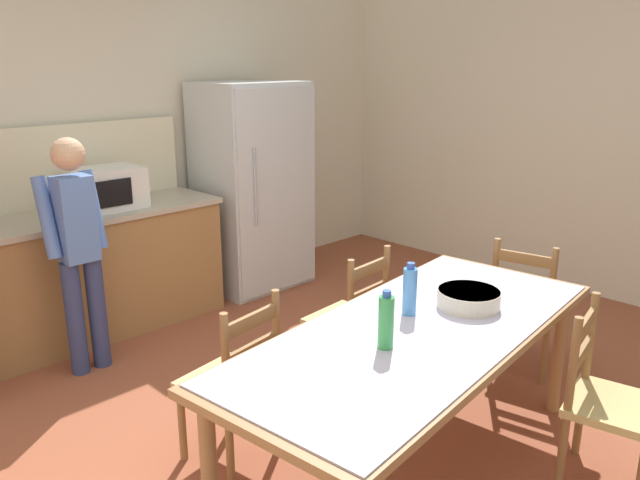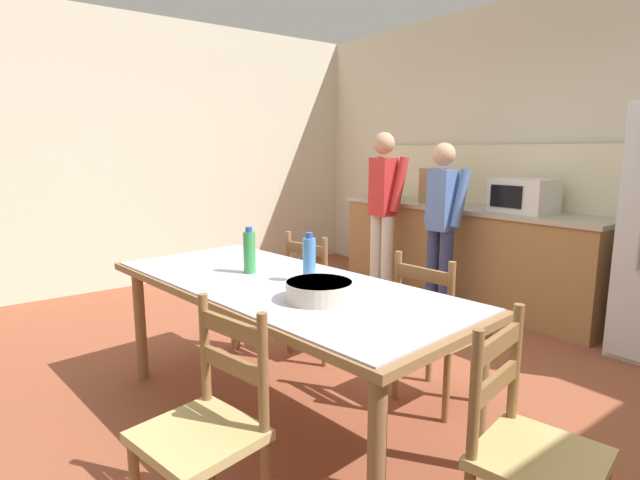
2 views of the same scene
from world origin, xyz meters
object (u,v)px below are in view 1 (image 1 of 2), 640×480
at_px(chair_head_end, 526,306).
at_px(refrigerator, 253,187).
at_px(dining_table, 417,342).
at_px(bottle_off_centre, 410,291).
at_px(chair_side_near_right, 606,402).
at_px(bottle_near_centre, 386,321).
at_px(chair_side_far_left, 234,381).
at_px(microwave, 106,188).
at_px(person_at_counter, 78,244).
at_px(serving_bowl, 469,297).
at_px(chair_side_far_right, 351,320).

bearing_deg(chair_head_end, refrigerator, -5.99).
xyz_separation_m(dining_table, bottle_off_centre, (0.10, 0.13, 0.20)).
xyz_separation_m(chair_side_near_right, chair_head_end, (0.82, 0.84, 0.00)).
bearing_deg(refrigerator, chair_head_end, -84.64).
relative_size(bottle_near_centre, chair_side_far_left, 0.30).
height_order(chair_side_far_left, chair_head_end, same).
bearing_deg(dining_table, bottle_off_centre, 52.34).
height_order(microwave, dining_table, microwave).
height_order(bottle_near_centre, person_at_counter, person_at_counter).
distance_m(serving_bowl, chair_head_end, 1.09).
distance_m(chair_side_near_right, chair_side_far_left, 1.81).
bearing_deg(chair_side_far_right, serving_bowl, 83.88).
bearing_deg(chair_side_far_left, person_at_counter, -94.84).
relative_size(dining_table, chair_head_end, 2.52).
relative_size(bottle_off_centre, chair_head_end, 0.30).
relative_size(microwave, serving_bowl, 1.56).
distance_m(bottle_off_centre, person_at_counter, 2.19).
height_order(microwave, chair_side_far_left, microwave).
height_order(serving_bowl, chair_side_far_left, chair_side_far_left).
distance_m(chair_side_far_right, chair_head_end, 1.18).
xyz_separation_m(bottle_off_centre, chair_side_far_left, (-0.67, 0.57, -0.47)).
xyz_separation_m(bottle_near_centre, person_at_counter, (-0.40, 2.20, -0.04)).
height_order(refrigerator, bottle_near_centre, refrigerator).
relative_size(serving_bowl, person_at_counter, 0.21).
bearing_deg(chair_side_near_right, bottle_near_centre, 130.50).
distance_m(bottle_near_centre, chair_side_far_left, 0.92).
bearing_deg(chair_side_near_right, chair_side_far_left, 118.16).
bearing_deg(refrigerator, chair_side_far_right, -111.55).
bearing_deg(serving_bowl, chair_head_end, 9.69).
relative_size(dining_table, bottle_off_centre, 8.50).
distance_m(microwave, chair_side_near_right, 3.54).
height_order(serving_bowl, chair_side_near_right, chair_side_near_right).
bearing_deg(bottle_near_centre, chair_side_far_right, 50.33).
distance_m(dining_table, person_at_counter, 2.28).
relative_size(dining_table, chair_side_far_right, 2.52).
distance_m(microwave, bottle_off_centre, 2.59).
relative_size(refrigerator, bottle_off_centre, 6.73).
distance_m(chair_side_near_right, person_at_counter, 3.16).
height_order(bottle_near_centre, chair_side_far_left, bottle_near_centre).
xyz_separation_m(bottle_off_centre, chair_side_near_right, (0.47, -0.83, -0.47)).
height_order(bottle_off_centre, chair_side_near_right, bottle_off_centre).
bearing_deg(serving_bowl, person_at_counter, 115.87).
height_order(chair_side_far_right, chair_head_end, same).
xyz_separation_m(bottle_off_centre, chair_head_end, (1.29, 0.01, -0.47)).
bearing_deg(chair_head_end, serving_bowl, 88.34).
bearing_deg(refrigerator, chair_side_far_left, -131.18).
relative_size(refrigerator, chair_side_far_left, 2.00).
bearing_deg(chair_side_near_right, microwave, 91.87).
bearing_deg(microwave, chair_side_far_right, -71.84).
bearing_deg(microwave, bottle_near_centre, -91.50).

